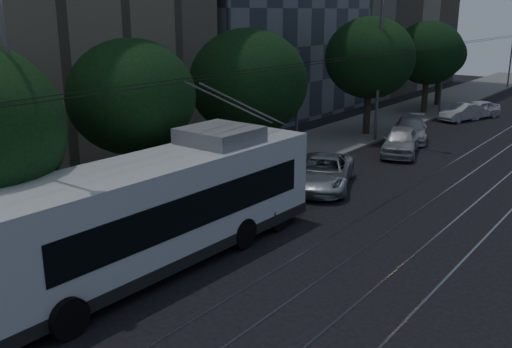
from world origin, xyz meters
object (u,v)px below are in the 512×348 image
object	(u,v)px
trolleybus	(157,210)
car_white_a	(401,141)
pickup_silver	(323,172)
streetlamp_far	(387,38)
streetlamp_near	(18,78)
car_white_c	(461,112)
car_white_d	(478,109)
car_white_b	(410,129)

from	to	relation	value
trolleybus	car_white_a	size ratio (longest dim) A/B	2.95
trolleybus	pickup_silver	distance (m)	10.33
streetlamp_far	streetlamp_near	bearing A→B (deg)	-90.01
pickup_silver	streetlamp_far	xyz separation A→B (m)	(-1.80, 9.96, 5.52)
pickup_silver	car_white_c	bearing A→B (deg)	68.06
streetlamp_far	trolleybus	bearing A→B (deg)	-84.69
streetlamp_near	streetlamp_far	distance (m)	23.25
car_white_a	car_white_d	distance (m)	14.24
car_white_a	streetlamp_near	xyz separation A→B (m)	(-2.09, -21.23, 5.27)
pickup_silver	car_white_a	bearing A→B (deg)	65.14
car_white_c	car_white_d	size ratio (longest dim) A/B	0.98
trolleybus	car_white_d	world-z (taller)	trolleybus
car_white_a	car_white_d	bearing A→B (deg)	71.97
pickup_silver	streetlamp_near	xyz separation A→B (m)	(-1.81, -13.29, 5.32)
trolleybus	streetlamp_near	xyz separation A→B (m)	(-1.89, -3.02, 4.22)
car_white_a	car_white_d	world-z (taller)	car_white_a
car_white_b	streetlamp_near	distance (m)	25.70
car_white_a	streetlamp_near	size ratio (longest dim) A/B	0.45
car_white_a	car_white_d	xyz separation A→B (m)	(0.00, 14.23, -0.11)
car_white_b	streetlamp_far	world-z (taller)	streetlamp_far
car_white_c	streetlamp_far	distance (m)	11.84
car_white_a	car_white_b	size ratio (longest dim) A/B	0.95
trolleybus	car_white_d	distance (m)	32.47
trolleybus	pickup_silver	bearing A→B (deg)	91.85
trolleybus	streetlamp_near	bearing A→B (deg)	-120.60
streetlamp_far	car_white_a	bearing A→B (deg)	-44.12
car_white_a	streetlamp_far	size ratio (longest dim) A/B	0.43
streetlamp_far	car_white_c	bearing A→B (deg)	81.82
car_white_b	streetlamp_near	world-z (taller)	streetlamp_near
car_white_d	streetlamp_far	xyz separation A→B (m)	(-2.08, -12.22, 5.59)
car_white_c	car_white_d	world-z (taller)	car_white_d
car_white_a	streetlamp_near	distance (m)	21.97
car_white_d	streetlamp_far	world-z (taller)	streetlamp_far
trolleybus	car_white_c	size ratio (longest dim) A/B	3.55
streetlamp_near	car_white_b	bearing A→B (deg)	87.57
trolleybus	car_white_c	distance (m)	30.56
trolleybus	car_white_b	size ratio (longest dim) A/B	2.79
car_white_b	streetlamp_near	bearing A→B (deg)	-114.12
pickup_silver	car_white_a	distance (m)	7.94
pickup_silver	car_white_d	size ratio (longest dim) A/B	1.35
pickup_silver	streetlamp_far	bearing A→B (deg)	77.41
pickup_silver	car_white_a	world-z (taller)	car_white_a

